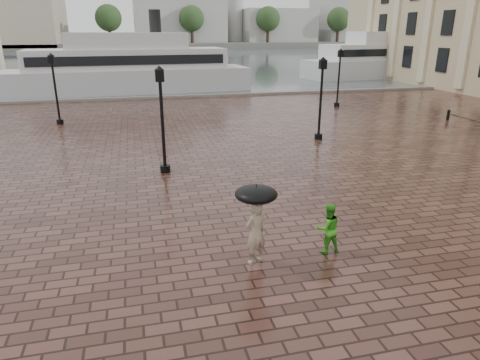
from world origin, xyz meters
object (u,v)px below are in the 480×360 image
(street_lamps, at_px, (228,92))
(ferry_far, at_px, (390,58))
(child_pedestrian, at_px, (328,228))
(adult_pedestrian, at_px, (256,233))
(ferry_near, at_px, (129,68))

(street_lamps, distance_m, ferry_far, 38.80)
(street_lamps, distance_m, child_pedestrian, 15.93)
(child_pedestrian, relative_size, ferry_far, 0.06)
(child_pedestrian, bearing_deg, adult_pedestrian, 1.28)
(ferry_near, bearing_deg, adult_pedestrian, -88.51)
(street_lamps, bearing_deg, ferry_far, 43.87)
(street_lamps, xyz_separation_m, child_pedestrian, (-0.66, -15.84, -1.60))
(street_lamps, distance_m, adult_pedestrian, 16.22)
(child_pedestrian, height_order, ferry_near, ferry_near)
(street_lamps, bearing_deg, ferry_near, 106.67)
(street_lamps, relative_size, ferry_far, 0.88)
(adult_pedestrian, xyz_separation_m, child_pedestrian, (2.10, 0.08, -0.14))
(ferry_near, bearing_deg, child_pedestrian, -85.14)
(street_lamps, bearing_deg, adult_pedestrian, -99.84)
(street_lamps, height_order, ferry_near, ferry_near)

